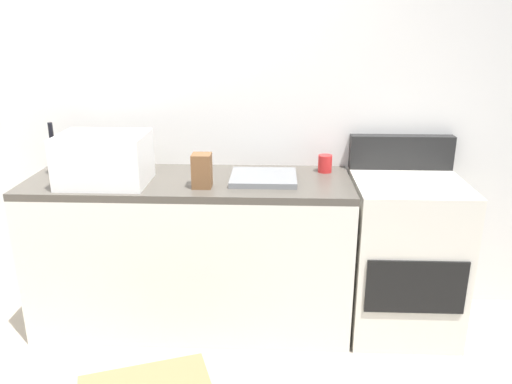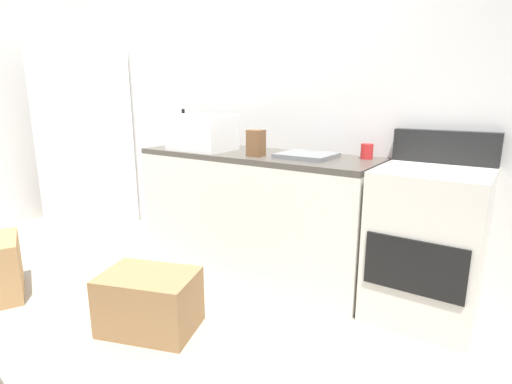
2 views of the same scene
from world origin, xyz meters
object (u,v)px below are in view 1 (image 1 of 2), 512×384
coffee_mug (325,164)px  knife_block (202,171)px  wine_bottle (54,156)px  stove_oven (403,253)px  microwave (104,159)px

coffee_mug → knife_block: size_ratio=0.56×
coffee_mug → knife_block: knife_block is taller
wine_bottle → coffee_mug: wine_bottle is taller
stove_oven → wine_bottle: wine_bottle is taller
knife_block → microwave: bearing=175.3°
coffee_mug → knife_block: bearing=-155.1°
coffee_mug → stove_oven: bearing=-20.0°
microwave → knife_block: size_ratio=2.56×
microwave → coffee_mug: size_ratio=4.60×
stove_oven → knife_block: (-1.12, -0.15, 0.52)m
knife_block → stove_oven: bearing=7.4°
stove_oven → microwave: (-1.65, -0.10, 0.57)m
coffee_mug → microwave: bearing=-167.5°
stove_oven → microwave: bearing=-176.5°
wine_bottle → coffee_mug: 1.54m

